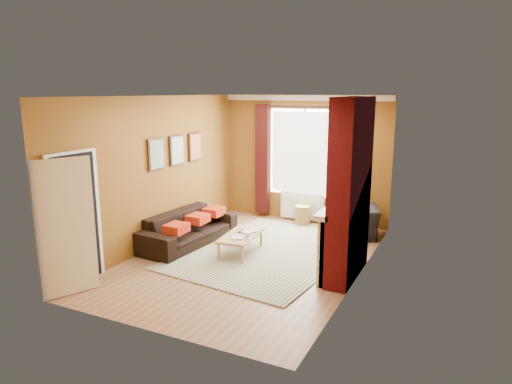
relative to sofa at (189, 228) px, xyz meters
The scene contains 12 objects.
ground 1.47m from the sofa, ahead, with size 5.50×5.50×0.00m, color brown.
room_walls 2.31m from the sofa, ahead, with size 3.82×5.54×2.83m.
striped_rug 1.63m from the sofa, ahead, with size 3.00×3.89×0.02m.
sofa is the anchor object (origin of this frame).
armchair 3.24m from the sofa, 32.80° to the left, with size 0.99×0.86×0.64m, color black.
coffee_table 1.16m from the sofa, ahead, with size 0.64×1.13×0.36m.
wicker_stool 2.66m from the sofa, 55.11° to the left, with size 0.44×0.44×0.42m.
floor_lamp 3.61m from the sofa, 33.74° to the left, with size 0.35×0.35×1.79m.
book_a 1.15m from the sofa, 15.91° to the right, with size 0.18×0.24×0.02m, color #999999.
book_b 1.15m from the sofa, ahead, with size 0.22×0.30×0.02m, color #999999.
mug 1.39m from the sofa, ahead, with size 0.09×0.09×0.09m, color #999999.
tv_remote 1.10m from the sofa, ahead, with size 0.07×0.17×0.02m.
Camera 1 is at (3.38, -6.78, 2.87)m, focal length 32.00 mm.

